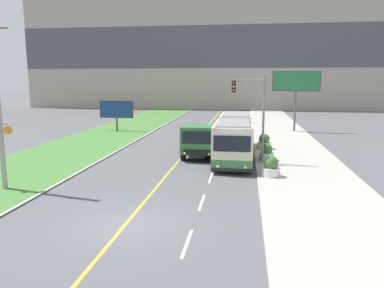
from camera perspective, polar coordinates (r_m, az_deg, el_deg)
ground_plane at (r=15.76m, az=-10.09°, el=-11.97°), size 300.00×300.00×0.00m
sidewalk_right at (r=15.49m, az=22.21°, el=-12.81°), size 6.00×140.00×0.08m
lane_marking_centre at (r=17.78m, az=-6.51°, el=-9.31°), size 2.88×140.00×0.01m
apartment_block_background at (r=77.30m, az=4.77°, el=13.92°), size 80.00×8.04×22.82m
city_bus at (r=28.50m, az=6.54°, el=1.10°), size 2.70×12.01×3.01m
dump_truck at (r=27.95m, az=1.29°, el=0.44°), size 2.56×6.36×2.51m
car_distant at (r=47.47m, az=7.01°, el=3.53°), size 1.80×4.30×1.45m
traffic_light_mast at (r=26.03m, az=9.49°, el=5.46°), size 2.28×0.32×6.14m
billboard_large at (r=43.51m, az=15.60°, el=8.79°), size 5.20×0.24×6.72m
billboard_small at (r=43.51m, az=-11.44°, el=5.08°), size 3.88×0.24×3.44m
planter_round_near at (r=22.89m, az=11.92°, el=-3.50°), size 1.06×1.06×1.24m
planter_round_second at (r=27.39m, az=11.28°, el=-1.32°), size 1.02×1.02×1.22m
planter_round_third at (r=31.91m, az=10.94°, el=0.29°), size 1.12×1.12×1.27m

